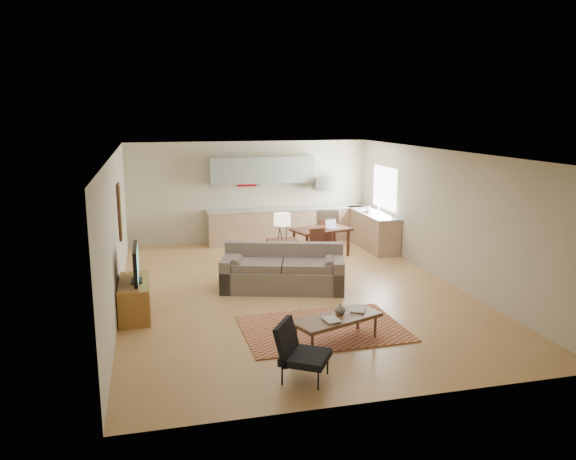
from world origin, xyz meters
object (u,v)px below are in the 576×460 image
object	(u,v)px
sofa	(283,268)
console_table	(282,256)
tv_credenza	(135,298)
coffee_table	(336,330)
dining_table	(321,242)
armchair	(305,352)

from	to	relation	value
sofa	console_table	world-z (taller)	sofa
sofa	tv_credenza	bearing A→B (deg)	-147.26
coffee_table	dining_table	xyz separation A→B (m)	(1.34, 5.10, 0.13)
armchair	tv_credenza	size ratio (longest dim) A/B	0.58
dining_table	armchair	bearing A→B (deg)	-125.30
coffee_table	console_table	xyz separation A→B (m)	(0.10, 3.96, 0.16)
armchair	tv_credenza	xyz separation A→B (m)	(-2.21, 3.01, -0.08)
tv_credenza	console_table	xyz separation A→B (m)	(3.08, 1.98, 0.07)
armchair	coffee_table	bearing A→B (deg)	-4.97
armchair	dining_table	bearing A→B (deg)	13.05
sofa	tv_credenza	xyz separation A→B (m)	(-2.82, -0.81, -0.13)
console_table	armchair	bearing A→B (deg)	-100.81
sofa	coffee_table	size ratio (longest dim) A/B	1.77
armchair	sofa	bearing A→B (deg)	23.03
tv_credenza	coffee_table	bearing A→B (deg)	-33.49
coffee_table	tv_credenza	bearing A→B (deg)	125.39
tv_credenza	dining_table	xyz separation A→B (m)	(4.33, 3.12, 0.04)
tv_credenza	sofa	bearing A→B (deg)	16.02
sofa	armchair	distance (m)	3.86
coffee_table	dining_table	size ratio (longest dim) A/B	1.03
coffee_table	console_table	size ratio (longest dim) A/B	1.90
coffee_table	console_table	distance (m)	3.96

